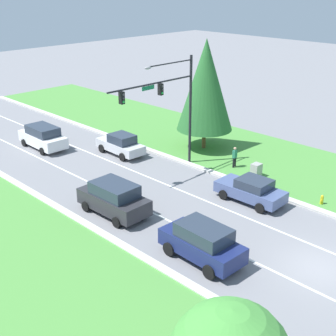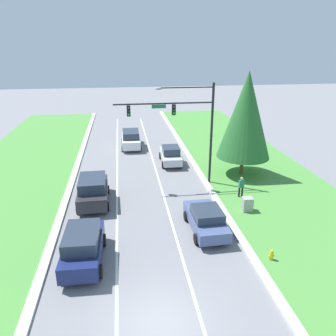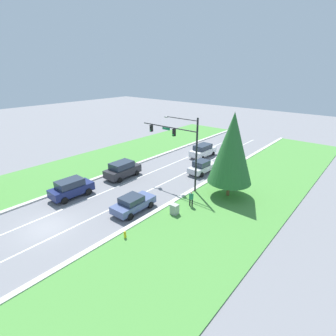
{
  "view_description": "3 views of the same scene",
  "coord_description": "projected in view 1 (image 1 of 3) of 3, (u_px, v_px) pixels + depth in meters",
  "views": [
    {
      "loc": [
        -19.32,
        -8.62,
        13.54
      ],
      "look_at": [
        0.89,
        11.56,
        1.83
      ],
      "focal_mm": 50.0,
      "sensor_mm": 36.0,
      "label": 1
    },
    {
      "loc": [
        -1.14,
        -10.64,
        11.18
      ],
      "look_at": [
        2.1,
        11.9,
        2.45
      ],
      "focal_mm": 35.0,
      "sensor_mm": 36.0,
      "label": 2
    },
    {
      "loc": [
        20.82,
        -8.18,
        13.13
      ],
      "look_at": [
        1.8,
        14.53,
        1.75
      ],
      "focal_mm": 28.0,
      "sensor_mm": 36.0,
      "label": 3
    }
  ],
  "objects": [
    {
      "name": "ground_plane",
      "position": [
        318.0,
        268.0,
        23.42
      ],
      "size": [
        160.0,
        160.0,
        0.0
      ],
      "primitive_type": "plane",
      "color": "slate"
    },
    {
      "name": "curb_strip_left",
      "position": [
        252.0,
        322.0,
        19.7
      ],
      "size": [
        0.5,
        90.0,
        0.15
      ],
      "color": "beige",
      "rests_on": "ground_plane"
    },
    {
      "name": "lane_stripe_inner_left",
      "position": [
        300.0,
        284.0,
        22.24
      ],
      "size": [
        0.14,
        81.0,
        0.01
      ],
      "color": "white",
      "rests_on": "ground_plane"
    },
    {
      "name": "lane_stripe_inner_right",
      "position": [
        335.0,
        254.0,
        24.6
      ],
      "size": [
        0.14,
        81.0,
        0.01
      ],
      "color": "white",
      "rests_on": "ground_plane"
    },
    {
      "name": "traffic_signal_mast",
      "position": [
        170.0,
        98.0,
        33.15
      ],
      "size": [
        7.84,
        0.41,
        8.34
      ],
      "color": "black",
      "rests_on": "ground_plane"
    },
    {
      "name": "navy_suv",
      "position": [
        202.0,
        242.0,
        23.77
      ],
      "size": [
        2.24,
        4.6,
        1.99
      ],
      "rotation": [
        0.0,
        0.0,
        -0.03
      ],
      "color": "navy",
      "rests_on": "ground_plane"
    },
    {
      "name": "slate_blue_sedan",
      "position": [
        251.0,
        190.0,
        30.1
      ],
      "size": [
        2.21,
        4.57,
        1.61
      ],
      "rotation": [
        0.0,
        0.0,
        0.03
      ],
      "color": "#475684",
      "rests_on": "ground_plane"
    },
    {
      "name": "white_suv",
      "position": [
        43.0,
        137.0,
        39.55
      ],
      "size": [
        2.22,
        4.9,
        1.94
      ],
      "rotation": [
        0.0,
        0.0,
        -0.01
      ],
      "color": "white",
      "rests_on": "ground_plane"
    },
    {
      "name": "charcoal_suv",
      "position": [
        114.0,
        198.0,
        28.47
      ],
      "size": [
        2.36,
        4.75,
        2.04
      ],
      "rotation": [
        0.0,
        0.0,
        0.02
      ],
      "color": "#28282D",
      "rests_on": "ground_plane"
    },
    {
      "name": "silver_sedan",
      "position": [
        121.0,
        144.0,
        38.16
      ],
      "size": [
        2.06,
        4.51,
        1.74
      ],
      "rotation": [
        0.0,
        0.0,
        -0.02
      ],
      "color": "silver",
      "rests_on": "ground_plane"
    },
    {
      "name": "utility_cabinet",
      "position": [
        256.0,
        171.0,
        33.84
      ],
      "size": [
        0.7,
        0.6,
        1.06
      ],
      "color": "#9E9E99",
      "rests_on": "ground_plane"
    },
    {
      "name": "pedestrian",
      "position": [
        235.0,
        156.0,
        35.37
      ],
      "size": [
        0.41,
        0.27,
        1.69
      ],
      "rotation": [
        0.0,
        0.0,
        3.27
      ],
      "color": "black",
      "rests_on": "ground_plane"
    },
    {
      "name": "fire_hydrant",
      "position": [
        322.0,
        200.0,
        29.79
      ],
      "size": [
        0.34,
        0.2,
        0.7
      ],
      "color": "gold",
      "rests_on": "ground_plane"
    },
    {
      "name": "conifer_near_right_tree",
      "position": [
        206.0,
        85.0,
        37.75
      ],
      "size": [
        4.62,
        4.62,
        9.13
      ],
      "color": "brown",
      "rests_on": "ground_plane"
    }
  ]
}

